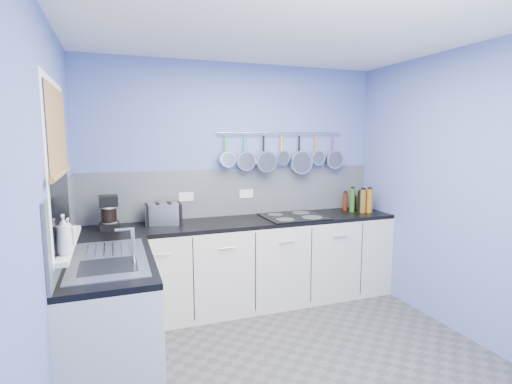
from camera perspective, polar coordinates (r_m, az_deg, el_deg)
floor at (r=3.31m, az=5.75°, el=-23.95°), size 3.20×3.00×0.02m
ceiling at (r=2.91m, az=6.50°, el=23.29°), size 3.20×3.00×0.02m
wall_back at (r=4.25m, az=-2.87°, el=1.37°), size 3.20×0.02×2.50m
wall_front at (r=1.67m, az=29.80°, el=-10.04°), size 3.20×0.02×2.50m
wall_left at (r=2.60m, az=-27.86°, el=-3.78°), size 0.02×3.00×2.50m
wall_right at (r=3.84m, az=28.26°, el=-0.29°), size 0.02×3.00×2.50m
backsplash_back at (r=4.24m, az=-2.77°, el=-0.01°), size 3.20×0.02×0.50m
backsplash_left at (r=3.20m, az=-25.91°, el=-3.43°), size 0.02×1.80×0.50m
cabinet_run_back at (r=4.14m, az=-1.50°, el=-10.47°), size 3.20×0.60×0.86m
worktop_back at (r=4.02m, az=-1.53°, el=-4.36°), size 3.20×0.60×0.04m
cabinet_run_left at (r=3.11m, az=-20.12°, el=-17.39°), size 0.60×1.20×0.86m
worktop_left at (r=2.95m, az=-20.54°, el=-9.44°), size 0.60×1.20×0.04m
window_frame at (r=2.85m, az=-26.74°, el=3.35°), size 0.01×1.00×1.10m
window_glass at (r=2.85m, az=-26.64°, el=3.36°), size 0.01×0.90×1.00m
bamboo_blind at (r=2.84m, az=-26.77°, el=7.89°), size 0.01×0.90×0.55m
window_sill at (r=2.93m, az=-25.62°, el=-6.72°), size 0.10×0.98×0.03m
sink_unit at (r=2.94m, az=-20.57°, el=-8.99°), size 0.50×0.95×0.01m
mixer_tap at (r=2.74m, az=-17.35°, el=-7.37°), size 0.12×0.08×0.26m
socket_left at (r=4.10m, az=-10.07°, el=-0.67°), size 0.15×0.01×0.09m
socket_right at (r=4.26m, az=-1.43°, el=-0.24°), size 0.15×0.01×0.09m
pot_rail at (r=4.34m, az=3.72°, el=8.51°), size 1.45×0.02×0.02m
soap_bottle_a at (r=2.58m, az=-26.04°, el=-5.57°), size 0.10×0.10×0.24m
soap_bottle_b at (r=2.81m, az=-25.51°, el=-5.15°), size 0.08×0.09×0.17m
paper_towel at (r=3.84m, az=-20.47°, el=-2.93°), size 0.13×0.13×0.29m
coffee_maker at (r=3.84m, az=-20.51°, el=-2.81°), size 0.18×0.20×0.31m
toaster at (r=3.91m, az=-13.24°, el=-3.11°), size 0.35×0.25×0.20m
canister at (r=3.95m, az=-12.30°, el=-3.51°), size 0.10×0.10×0.13m
hob at (r=4.18m, az=5.43°, el=-3.54°), size 0.63×0.55×0.01m
pan_0 at (r=4.12m, az=-4.42°, el=6.11°), size 0.16×0.13×0.35m
pan_1 at (r=4.18m, az=-1.61°, el=5.83°), size 0.21×0.08×0.40m
pan_2 at (r=4.25m, az=1.12°, el=5.75°), size 0.22×0.13×0.41m
pan_3 at (r=4.33m, az=3.75°, el=6.24°), size 0.15×0.08×0.34m
pan_4 at (r=4.42m, az=6.27°, el=5.56°), size 0.26×0.10×0.45m
pan_5 at (r=4.52m, az=8.70°, el=6.15°), size 0.17×0.09×0.36m
pan_6 at (r=4.62m, az=11.01°, el=5.86°), size 0.21×0.09×0.40m
condiment_0 at (r=4.75m, az=14.74°, el=-1.55°), size 0.07×0.07×0.15m
condiment_1 at (r=4.72m, az=13.96°, el=-1.49°), size 0.06×0.06×0.16m
condiment_2 at (r=4.65m, az=12.78°, el=-1.35°), size 0.05×0.05×0.20m
condiment_3 at (r=4.66m, az=15.45°, el=-1.58°), size 0.05×0.05×0.17m
condiment_4 at (r=4.61m, az=14.87°, el=-1.35°), size 0.07×0.07×0.23m
condiment_5 at (r=4.57m, az=13.75°, el=-1.14°), size 0.06×0.06×0.26m
condiment_6 at (r=4.57m, az=16.08°, el=-1.22°), size 0.07×0.07×0.26m
condiment_7 at (r=4.54m, az=15.23°, el=-1.29°), size 0.06×0.06×0.26m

